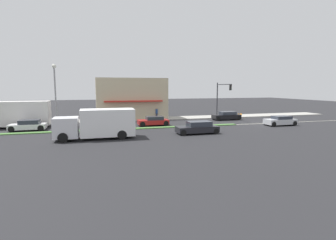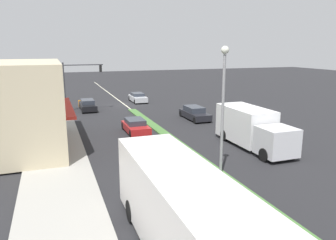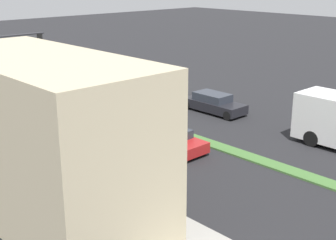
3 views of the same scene
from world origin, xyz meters
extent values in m
plane|color=#232326|center=(0.00, 18.00, 0.00)|extent=(160.00, 160.00, 0.00)
cube|color=#9E9B93|center=(9.00, 18.50, 0.06)|extent=(4.00, 73.00, 0.12)
cube|color=beige|center=(0.00, 0.00, 0.00)|extent=(0.16, 60.00, 0.01)
cube|color=#C6B793|center=(10.66, 16.33, 3.26)|extent=(4.75, 10.88, 6.28)
cube|color=red|center=(7.94, 16.33, 2.92)|extent=(0.70, 8.71, 0.20)
cylinder|color=#333338|center=(5.30, 2.90, 5.42)|extent=(4.50, 0.12, 0.12)
cube|color=black|center=(3.35, 2.90, 4.97)|extent=(0.28, 0.24, 0.84)
sphere|color=red|center=(3.35, 2.77, 5.24)|extent=(0.18, 0.18, 0.18)
sphere|color=gold|center=(3.35, 2.77, 4.97)|extent=(0.18, 0.18, 0.18)
sphere|color=green|center=(3.35, 2.77, 4.70)|extent=(0.18, 0.18, 0.18)
cylinder|color=#282D42|center=(8.17, 12.80, 0.55)|extent=(0.26, 0.26, 0.85)
cylinder|color=#284C8C|center=(8.17, 12.80, 1.30)|extent=(0.34, 0.34, 0.66)
sphere|color=tan|center=(8.17, 12.80, 1.74)|extent=(0.22, 0.22, 0.22)
cylinder|color=black|center=(-6.08, 19.57, 0.45)|extent=(0.28, 0.90, 0.90)
cylinder|color=black|center=(-3.92, 19.57, 0.45)|extent=(0.28, 0.90, 0.90)
cube|color=#AD1E1E|center=(2.20, 14.69, 0.47)|extent=(1.77, 3.95, 0.57)
cube|color=#2D333D|center=(2.20, 14.49, 0.98)|extent=(1.51, 2.17, 0.44)
cylinder|color=black|center=(1.41, 16.23, 0.34)|extent=(0.22, 0.67, 0.67)
cylinder|color=black|center=(2.99, 16.23, 0.34)|extent=(0.22, 0.67, 0.67)
cylinder|color=black|center=(1.41, 13.15, 0.34)|extent=(0.22, 0.67, 0.67)
cylinder|color=black|center=(2.99, 13.15, 0.34)|extent=(0.22, 0.67, 0.67)
cube|color=#B7BABF|center=(-2.20, -1.44, 0.51)|extent=(1.76, 4.05, 0.66)
cube|color=#2D333D|center=(-2.20, -1.64, 1.04)|extent=(1.50, 2.23, 0.41)
cylinder|color=black|center=(-2.98, 0.17, 0.32)|extent=(0.22, 0.64, 0.64)
cylinder|color=black|center=(-1.42, 0.17, 0.32)|extent=(0.22, 0.64, 0.64)
cylinder|color=black|center=(-2.98, -3.05, 0.32)|extent=(0.22, 0.64, 0.64)
cylinder|color=black|center=(-1.42, -3.05, 0.32)|extent=(0.22, 0.64, 0.64)
cube|color=black|center=(-5.00, 11.41, 0.49)|extent=(1.80, 4.51, 0.63)
cube|color=#2D333D|center=(-5.00, 11.19, 1.06)|extent=(1.53, 2.48, 0.53)
cylinder|color=black|center=(-5.80, 13.26, 0.31)|extent=(0.22, 0.63, 0.63)
cylinder|color=black|center=(-4.20, 13.26, 0.31)|extent=(0.22, 0.63, 0.63)
cylinder|color=black|center=(-5.80, 9.57, 0.31)|extent=(0.22, 0.63, 0.63)
cylinder|color=black|center=(-4.20, 9.57, 0.31)|extent=(0.22, 0.63, 0.63)
cube|color=black|center=(5.00, 2.56, 0.50)|extent=(1.71, 4.25, 0.65)
cube|color=#2D333D|center=(5.00, 2.34, 1.05)|extent=(1.45, 2.34, 0.46)
cylinder|color=black|center=(4.25, 4.28, 0.31)|extent=(0.22, 0.63, 0.63)
cylinder|color=black|center=(5.75, 4.28, 0.31)|extent=(0.22, 0.63, 0.63)
cylinder|color=black|center=(4.25, 0.84, 0.31)|extent=(0.22, 0.63, 0.63)
cylinder|color=black|center=(5.75, 0.84, 0.31)|extent=(0.22, 0.63, 0.63)
camera|label=1|loc=(-31.05, 22.01, 4.97)|focal=28.00mm
camera|label=2|loc=(9.02, 42.05, 7.38)|focal=35.00mm
camera|label=3|loc=(18.77, 31.99, 9.28)|focal=50.00mm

